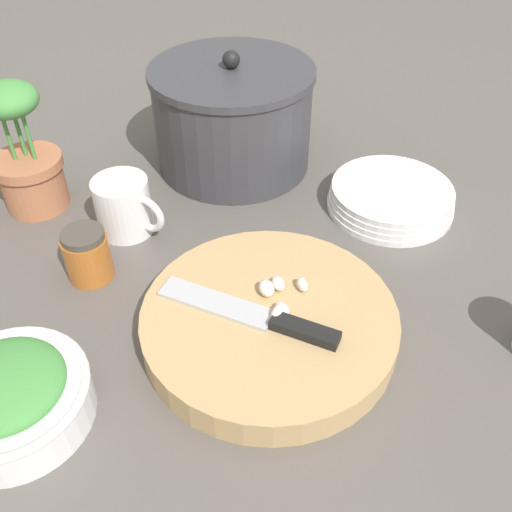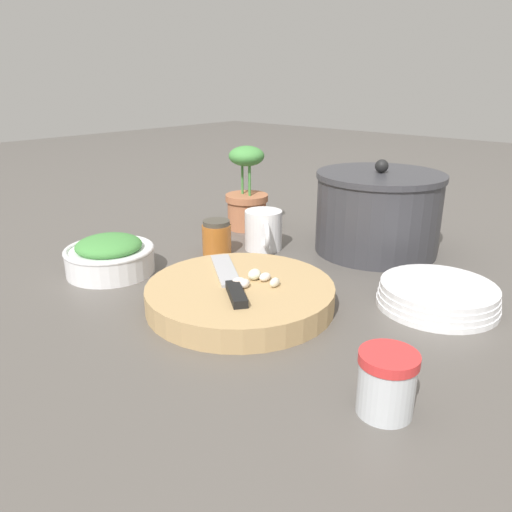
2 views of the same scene
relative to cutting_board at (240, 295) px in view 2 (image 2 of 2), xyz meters
name	(u,v)px [view 2 (image 2 of 2)]	position (x,y,z in m)	size (l,w,h in m)	color
ground_plane	(264,289)	(-0.02, 0.08, -0.02)	(5.00, 5.00, 0.00)	#56514C
cutting_board	(240,295)	(0.00, 0.00, 0.00)	(0.31, 0.31, 0.04)	tan
chef_knife	(230,281)	(-0.02, -0.01, 0.02)	(0.20, 0.16, 0.01)	black
garlic_cloves	(255,279)	(0.02, 0.02, 0.03)	(0.06, 0.08, 0.02)	#F2DBC9
herb_bowl	(110,255)	(-0.29, -0.06, 0.02)	(0.17, 0.17, 0.07)	white
spice_jar	(387,383)	(0.32, -0.09, 0.02)	(0.07, 0.07, 0.08)	silver
coffee_mug	(264,230)	(-0.16, 0.25, 0.02)	(0.10, 0.09, 0.09)	white
plate_stack	(438,296)	(0.25, 0.22, 0.00)	(0.20, 0.20, 0.04)	white
honey_jar	(217,238)	(-0.22, 0.16, 0.02)	(0.06, 0.06, 0.08)	#B26023
stock_pot	(378,212)	(0.03, 0.40, 0.07)	(0.27, 0.27, 0.20)	#38383D
potted_herb	(247,195)	(-0.30, 0.34, 0.07)	(0.11, 0.11, 0.21)	#B26B47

